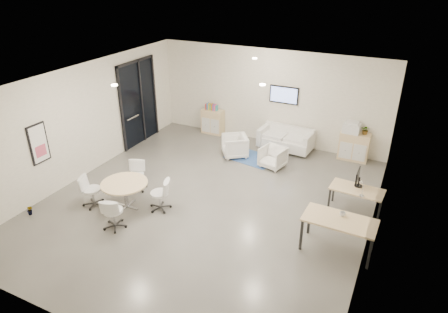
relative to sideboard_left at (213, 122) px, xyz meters
name	(u,v)px	position (x,y,z in m)	size (l,w,h in m)	color
room_shell	(207,147)	(2.07, -4.27, 1.16)	(9.60, 10.60, 4.80)	#53514B
glass_door	(139,100)	(-1.89, -1.76, 1.06)	(0.09, 1.90, 2.85)	black
artwork	(39,144)	(-1.91, -5.87, 1.10)	(0.05, 0.54, 1.04)	black
wall_tv	(284,95)	(2.57, 0.19, 1.31)	(0.98, 0.06, 0.58)	black
ceiling_spots	(214,75)	(1.87, -3.44, 2.74)	(3.14, 4.14, 0.03)	#FFEAC6
sideboard_left	(213,122)	(0.00, 0.00, 0.00)	(0.79, 0.41, 0.89)	#DAC083
sideboard_right	(354,147)	(5.03, -0.01, 0.01)	(0.90, 0.44, 0.90)	#DAC083
books	(212,107)	(-0.04, 0.00, 0.56)	(0.46, 0.14, 0.22)	red
printer	(352,127)	(4.88, -0.01, 0.63)	(0.53, 0.44, 0.36)	white
loveseat	(286,140)	(2.87, -0.21, -0.09)	(1.79, 0.99, 0.65)	white
blue_rug	(251,158)	(2.08, -1.33, -0.44)	(1.51, 1.01, 0.01)	navy
armchair_left	(235,145)	(1.54, -1.42, -0.05)	(0.76, 0.71, 0.78)	white
armchair_right	(273,156)	(2.90, -1.62, -0.09)	(0.69, 0.65, 0.71)	white
desk_rear	(357,191)	(5.59, -3.05, 0.15)	(1.31, 0.73, 0.66)	#DAC083
desk_front	(339,223)	(5.50, -4.75, 0.27)	(1.54, 0.80, 0.79)	#DAC083
monitor	(358,177)	(5.55, -2.90, 0.46)	(0.20, 0.50, 0.44)	black
round_table	(125,186)	(0.30, -5.39, 0.19)	(1.17, 1.17, 0.71)	#DAC083
meeting_chairs	(125,193)	(0.30, -5.39, -0.03)	(2.39, 2.39, 0.82)	white
plant_cabinet	(366,131)	(5.30, 0.01, 0.58)	(0.26, 0.29, 0.23)	#3F7F3F
plant_floor	(31,213)	(-1.63, -6.73, -0.38)	(0.15, 0.27, 0.12)	#3F7F3F
cup	(343,214)	(5.52, -4.60, 0.41)	(0.12, 0.10, 0.12)	white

